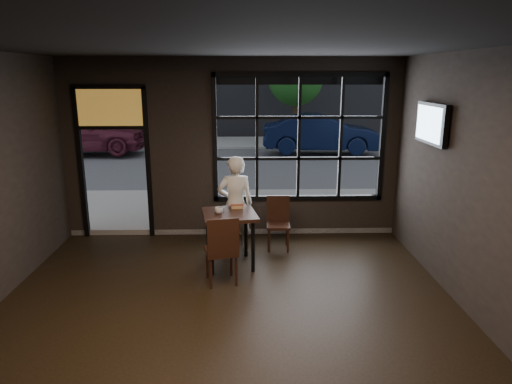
{
  "coord_description": "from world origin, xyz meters",
  "views": [
    {
      "loc": [
        0.23,
        -4.58,
        2.91
      ],
      "look_at": [
        0.4,
        2.2,
        1.15
      ],
      "focal_mm": 32.0,
      "sensor_mm": 36.0,
      "label": 1
    }
  ],
  "objects_px": {
    "cafe_table": "(230,239)",
    "chair_near": "(221,249)",
    "man": "(235,204)",
    "navy_car": "(321,133)"
  },
  "relations": [
    {
      "from": "man",
      "to": "navy_car",
      "type": "relative_size",
      "value": 0.39
    },
    {
      "from": "cafe_table",
      "to": "chair_near",
      "type": "xyz_separation_m",
      "value": [
        -0.1,
        -0.6,
        0.08
      ]
    },
    {
      "from": "man",
      "to": "navy_car",
      "type": "distance_m",
      "value": 9.85
    },
    {
      "from": "cafe_table",
      "to": "navy_car",
      "type": "xyz_separation_m",
      "value": [
        3.06,
        9.99,
        0.37
      ]
    },
    {
      "from": "man",
      "to": "chair_near",
      "type": "bearing_deg",
      "value": 73.21
    },
    {
      "from": "cafe_table",
      "to": "chair_near",
      "type": "distance_m",
      "value": 0.61
    },
    {
      "from": "cafe_table",
      "to": "chair_near",
      "type": "bearing_deg",
      "value": -109.41
    },
    {
      "from": "chair_near",
      "to": "navy_car",
      "type": "xyz_separation_m",
      "value": [
        3.16,
        10.59,
        0.29
      ]
    },
    {
      "from": "chair_near",
      "to": "cafe_table",
      "type": "bearing_deg",
      "value": -112.4
    },
    {
      "from": "chair_near",
      "to": "man",
      "type": "distance_m",
      "value": 1.26
    }
  ]
}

